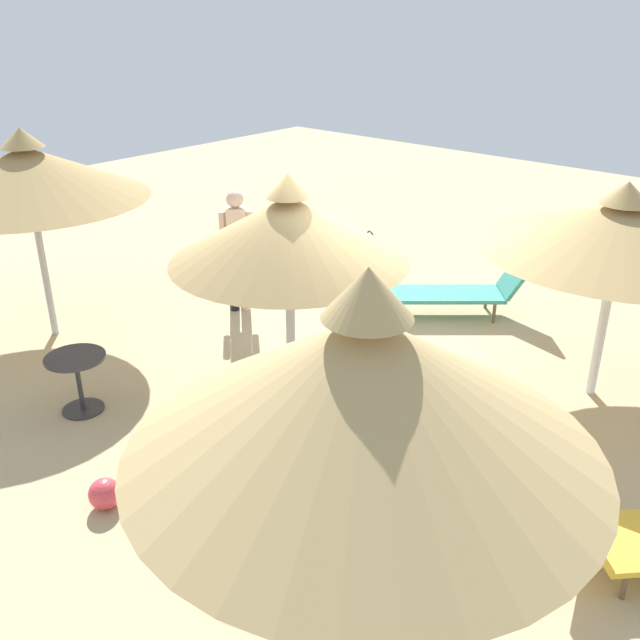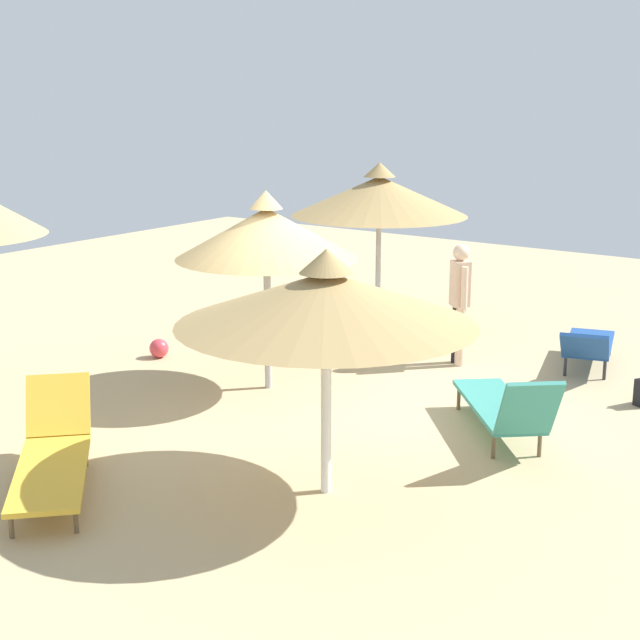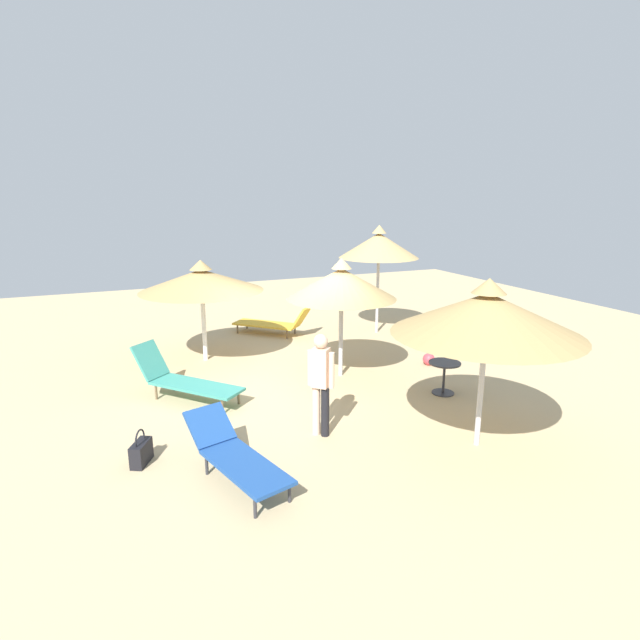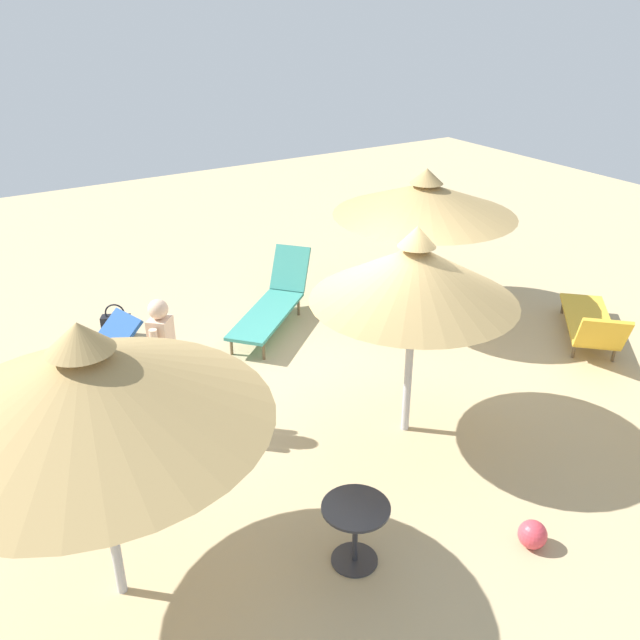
{
  "view_description": "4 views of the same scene",
  "coord_description": "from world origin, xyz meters",
  "px_view_note": "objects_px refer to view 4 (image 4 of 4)",
  "views": [
    {
      "loc": [
        5.38,
        4.12,
        3.87
      ],
      "look_at": [
        0.48,
        -0.15,
        0.87
      ],
      "focal_mm": 39.17,
      "sensor_mm": 36.0,
      "label": 1
    },
    {
      "loc": [
        -6.2,
        8.77,
        3.68
      ],
      "look_at": [
        0.07,
        0.02,
        1.03
      ],
      "focal_mm": 53.32,
      "sensor_mm": 36.0,
      "label": 2
    },
    {
      "loc": [
        -3.35,
        -9.15,
        3.7
      ],
      "look_at": [
        0.31,
        -0.55,
        1.36
      ],
      "focal_mm": 28.34,
      "sensor_mm": 36.0,
      "label": 3
    },
    {
      "loc": [
        6.07,
        -4.44,
        4.63
      ],
      "look_at": [
        0.08,
        -0.73,
        1.21
      ],
      "focal_mm": 38.32,
      "sensor_mm": 36.0,
      "label": 4
    }
  ],
  "objects_px": {
    "parasol_umbrella_near_left": "(87,386)",
    "person_standing_back": "(164,359)",
    "beach_ball": "(533,534)",
    "lounge_chair_center": "(592,323)",
    "parasol_umbrella_edge": "(415,273)",
    "side_table_round": "(355,524)",
    "lounge_chair_far_right": "(273,302)",
    "lounge_chair_front": "(71,363)",
    "parasol_umbrella_near_right": "(425,199)",
    "handbag": "(117,325)"
  },
  "relations": [
    {
      "from": "parasol_umbrella_near_left",
      "to": "handbag",
      "type": "bearing_deg",
      "value": 163.55
    },
    {
      "from": "parasol_umbrella_near_right",
      "to": "lounge_chair_far_right",
      "type": "relative_size",
      "value": 1.36
    },
    {
      "from": "side_table_round",
      "to": "lounge_chair_far_right",
      "type": "bearing_deg",
      "value": 160.11
    },
    {
      "from": "parasol_umbrella_near_right",
      "to": "beach_ball",
      "type": "distance_m",
      "value": 5.35
    },
    {
      "from": "parasol_umbrella_near_left",
      "to": "person_standing_back",
      "type": "distance_m",
      "value": 2.64
    },
    {
      "from": "parasol_umbrella_near_right",
      "to": "side_table_round",
      "type": "height_order",
      "value": "parasol_umbrella_near_right"
    },
    {
      "from": "parasol_umbrella_near_right",
      "to": "person_standing_back",
      "type": "relative_size",
      "value": 1.66
    },
    {
      "from": "lounge_chair_front",
      "to": "beach_ball",
      "type": "distance_m",
      "value": 5.84
    },
    {
      "from": "parasol_umbrella_edge",
      "to": "lounge_chair_far_right",
      "type": "bearing_deg",
      "value": 180.0
    },
    {
      "from": "person_standing_back",
      "to": "lounge_chair_front",
      "type": "bearing_deg",
      "value": -154.84
    },
    {
      "from": "parasol_umbrella_near_right",
      "to": "lounge_chair_far_right",
      "type": "bearing_deg",
      "value": -110.44
    },
    {
      "from": "side_table_round",
      "to": "parasol_umbrella_near_left",
      "type": "bearing_deg",
      "value": -112.18
    },
    {
      "from": "lounge_chair_front",
      "to": "person_standing_back",
      "type": "height_order",
      "value": "person_standing_back"
    },
    {
      "from": "parasol_umbrella_edge",
      "to": "side_table_round",
      "type": "bearing_deg",
      "value": -50.23
    },
    {
      "from": "parasol_umbrella_near_right",
      "to": "person_standing_back",
      "type": "distance_m",
      "value": 4.66
    },
    {
      "from": "lounge_chair_far_right",
      "to": "person_standing_back",
      "type": "bearing_deg",
      "value": -52.67
    },
    {
      "from": "lounge_chair_far_right",
      "to": "lounge_chair_front",
      "type": "bearing_deg",
      "value": -85.77
    },
    {
      "from": "person_standing_back",
      "to": "beach_ball",
      "type": "distance_m",
      "value": 4.21
    },
    {
      "from": "beach_ball",
      "to": "handbag",
      "type": "bearing_deg",
      "value": -162.38
    },
    {
      "from": "parasol_umbrella_near_left",
      "to": "lounge_chair_center",
      "type": "bearing_deg",
      "value": 97.1
    },
    {
      "from": "parasol_umbrella_near_right",
      "to": "parasol_umbrella_near_left",
      "type": "bearing_deg",
      "value": -61.99
    },
    {
      "from": "parasol_umbrella_near_left",
      "to": "side_table_round",
      "type": "bearing_deg",
      "value": 67.82
    },
    {
      "from": "parasol_umbrella_near_right",
      "to": "beach_ball",
      "type": "relative_size",
      "value": 10.25
    },
    {
      "from": "lounge_chair_far_right",
      "to": "handbag",
      "type": "xyz_separation_m",
      "value": [
        -0.9,
        -2.14,
        -0.21
      ]
    },
    {
      "from": "lounge_chair_front",
      "to": "side_table_round",
      "type": "xyz_separation_m",
      "value": [
        4.37,
        1.38,
        0.07
      ]
    },
    {
      "from": "side_table_round",
      "to": "person_standing_back",
      "type": "bearing_deg",
      "value": -166.89
    },
    {
      "from": "beach_ball",
      "to": "parasol_umbrella_near_right",
      "type": "bearing_deg",
      "value": 152.69
    },
    {
      "from": "lounge_chair_center",
      "to": "person_standing_back",
      "type": "xyz_separation_m",
      "value": [
        -1.17,
        -5.88,
        0.6
      ]
    },
    {
      "from": "lounge_chair_far_right",
      "to": "parasol_umbrella_near_left",
      "type": "bearing_deg",
      "value": -42.74
    },
    {
      "from": "parasol_umbrella_edge",
      "to": "lounge_chair_front",
      "type": "bearing_deg",
      "value": -134.44
    },
    {
      "from": "parasol_umbrella_near_right",
      "to": "handbag",
      "type": "distance_m",
      "value": 4.91
    },
    {
      "from": "parasol_umbrella_near_left",
      "to": "lounge_chair_center",
      "type": "xyz_separation_m",
      "value": [
        -0.89,
        7.1,
        -1.71
      ]
    },
    {
      "from": "person_standing_back",
      "to": "handbag",
      "type": "xyz_separation_m",
      "value": [
        -2.67,
        0.18,
        -0.75
      ]
    },
    {
      "from": "parasol_umbrella_near_left",
      "to": "beach_ball",
      "type": "distance_m",
      "value": 4.14
    },
    {
      "from": "parasol_umbrella_edge",
      "to": "lounge_chair_far_right",
      "type": "relative_size",
      "value": 1.23
    },
    {
      "from": "parasol_umbrella_near_left",
      "to": "beach_ball",
      "type": "relative_size",
      "value": 10.25
    },
    {
      "from": "lounge_chair_far_right",
      "to": "beach_ball",
      "type": "xyz_separation_m",
      "value": [
        5.3,
        -0.17,
        -0.26
      ]
    },
    {
      "from": "person_standing_back",
      "to": "side_table_round",
      "type": "height_order",
      "value": "person_standing_back"
    },
    {
      "from": "parasol_umbrella_near_right",
      "to": "person_standing_back",
      "type": "bearing_deg",
      "value": -77.79
    },
    {
      "from": "parasol_umbrella_near_left",
      "to": "person_standing_back",
      "type": "xyz_separation_m",
      "value": [
        -2.06,
        1.22,
        -1.11
      ]
    },
    {
      "from": "parasol_umbrella_edge",
      "to": "side_table_round",
      "type": "relative_size",
      "value": 3.98
    },
    {
      "from": "parasol_umbrella_edge",
      "to": "parasol_umbrella_near_left",
      "type": "height_order",
      "value": "parasol_umbrella_near_left"
    },
    {
      "from": "lounge_chair_front",
      "to": "person_standing_back",
      "type": "relative_size",
      "value": 1.23
    },
    {
      "from": "parasol_umbrella_edge",
      "to": "beach_ball",
      "type": "relative_size",
      "value": 9.28
    },
    {
      "from": "parasol_umbrella_edge",
      "to": "side_table_round",
      "type": "distance_m",
      "value": 2.65
    },
    {
      "from": "parasol_umbrella_edge",
      "to": "lounge_chair_front",
      "type": "relative_size",
      "value": 1.22
    },
    {
      "from": "parasol_umbrella_edge",
      "to": "person_standing_back",
      "type": "xyz_separation_m",
      "value": [
        -1.44,
        -2.32,
        -1.02
      ]
    },
    {
      "from": "parasol_umbrella_near_left",
      "to": "parasol_umbrella_near_right",
      "type": "height_order",
      "value": "parasol_umbrella_near_left"
    },
    {
      "from": "parasol_umbrella_edge",
      "to": "beach_ball",
      "type": "bearing_deg",
      "value": -4.69
    },
    {
      "from": "person_standing_back",
      "to": "beach_ball",
      "type": "bearing_deg",
      "value": 31.3
    }
  ]
}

